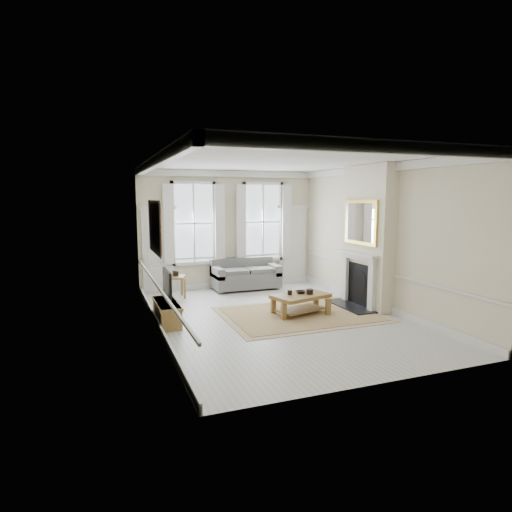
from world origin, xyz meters
name	(u,v)px	position (x,y,z in m)	size (l,w,h in m)	color
floor	(277,318)	(0.00, 0.00, 0.00)	(7.20, 7.20, 0.00)	#B7B5AD
ceiling	(278,161)	(0.00, 0.00, 3.40)	(7.20, 7.20, 0.00)	white
back_wall	(229,229)	(0.00, 3.60, 1.70)	(5.20, 5.20, 0.00)	beige
left_wall	(155,246)	(-2.60, 0.00, 1.70)	(7.20, 7.20, 0.00)	beige
right_wall	(379,237)	(2.60, 0.00, 1.70)	(7.20, 7.20, 0.00)	beige
window_left	(194,223)	(-1.05, 3.55, 1.90)	(1.26, 0.20, 2.20)	#B2BCC6
window_right	(263,222)	(1.05, 3.55, 1.90)	(1.26, 0.20, 2.20)	#B2BCC6
door_left	(159,251)	(-2.05, 3.56, 1.15)	(0.90, 0.08, 2.30)	silver
door_right	(292,245)	(2.05, 3.56, 1.15)	(0.90, 0.08, 2.30)	silver
painting	(154,227)	(-2.56, 0.30, 2.05)	(0.05, 1.66, 1.06)	#B7681F
chimney_breast	(367,237)	(2.43, 0.20, 1.70)	(0.35, 1.70, 3.38)	beige
hearth	(350,306)	(2.00, 0.20, 0.03)	(0.55, 1.50, 0.05)	black
fireplace	(358,277)	(2.20, 0.20, 0.73)	(0.21, 1.45, 1.33)	silver
mirror	(360,222)	(2.21, 0.20, 2.05)	(0.06, 1.26, 1.06)	gold
sofa	(245,276)	(0.33, 3.11, 0.36)	(1.90, 0.92, 0.87)	#5F5E5C
side_table	(176,280)	(-1.75, 2.70, 0.47)	(0.61, 0.61, 0.58)	brown
rug	(300,314)	(0.59, 0.05, 0.01)	(3.50, 2.60, 0.02)	tan
coffee_table	(301,298)	(0.59, 0.05, 0.39)	(1.40, 1.03, 0.47)	brown
ceramic_pot_a	(290,292)	(0.34, 0.10, 0.52)	(0.10, 0.10, 0.10)	black
ceramic_pot_b	(310,292)	(0.79, 0.00, 0.53)	(0.16, 0.16, 0.11)	black
bowl	(301,292)	(0.64, 0.15, 0.50)	(0.23, 0.23, 0.06)	black
tv_stand	(167,313)	(-2.34, 0.45, 0.23)	(0.41, 1.28, 0.46)	brown
tv	(167,283)	(-2.32, 0.45, 0.85)	(0.08, 0.90, 0.68)	black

